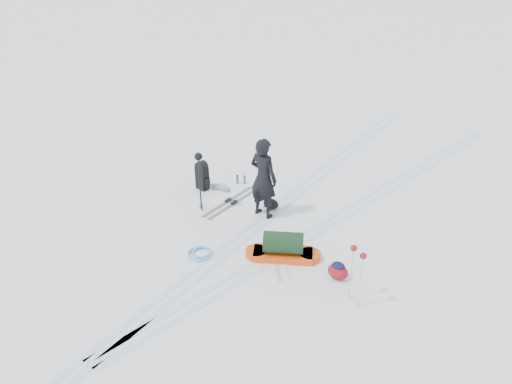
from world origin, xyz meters
TOP-DOWN VIEW (x-y plane):
  - ground at (0.00, 0.00)m, footprint 200.00×200.00m
  - ski_tracks at (0.61, 0.88)m, footprint 3.38×17.97m
  - skier at (-0.17, 0.49)m, footprint 0.73×0.48m
  - pulk_sled at (1.20, -0.64)m, footprint 1.59×1.23m
  - expedition_rucksack at (-2.18, 0.59)m, footprint 0.84×0.47m
  - ski_poles_black at (-1.49, -0.27)m, footprint 0.20×0.19m
  - ski_poles_silver at (3.03, -1.01)m, footprint 0.36×0.23m
  - touring_skis_grey at (-1.16, 0.45)m, footprint 0.31×1.92m
  - touring_skis_white at (1.05, -0.62)m, footprint 1.48×1.52m
  - rope_coil at (-0.25, -1.63)m, footprint 0.65×0.65m
  - small_daypack at (2.44, -0.53)m, footprint 0.49×0.41m
  - thermos_pair at (-1.62, 1.40)m, footprint 0.23×0.18m
  - stuff_sack at (-0.20, 0.84)m, footprint 0.42×0.32m

SIDE VIEW (x-z plane):
  - ground at x=0.00m, z-range 0.00..0.00m
  - ski_tracks at x=0.61m, z-range 0.00..0.01m
  - touring_skis_white at x=1.05m, z-range -0.02..0.05m
  - touring_skis_grey at x=-1.16m, z-range -0.02..0.05m
  - rope_coil at x=-0.25m, z-range 0.00..0.07m
  - thermos_pair at x=-1.62m, z-range -0.01..0.25m
  - stuff_sack at x=-0.20m, z-range 0.00..0.25m
  - small_daypack at x=2.44m, z-range -0.01..0.36m
  - pulk_sled at x=1.20m, z-range -0.07..0.54m
  - expedition_rucksack at x=-2.18m, z-range -0.03..0.77m
  - skier at x=-0.17m, z-range 0.00..1.98m
  - ski_poles_silver at x=3.03m, z-range 0.41..1.63m
  - ski_poles_black at x=-1.49m, z-range 0.49..2.03m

